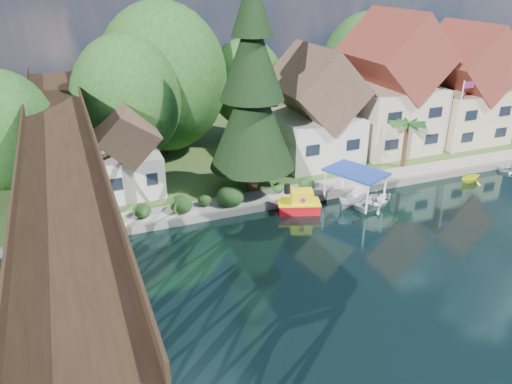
# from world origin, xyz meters

# --- Properties ---
(ground) EXTENTS (140.00, 140.00, 0.00)m
(ground) POSITION_xyz_m (0.00, 0.00, 0.00)
(ground) COLOR black
(ground) RESTS_ON ground
(bank) EXTENTS (140.00, 52.00, 0.50)m
(bank) POSITION_xyz_m (0.00, 34.00, 0.25)
(bank) COLOR #305321
(bank) RESTS_ON ground
(seawall) EXTENTS (60.00, 0.40, 0.62)m
(seawall) POSITION_xyz_m (4.00, 8.00, 0.31)
(seawall) COLOR slate
(seawall) RESTS_ON ground
(promenade) EXTENTS (50.00, 2.60, 0.06)m
(promenade) POSITION_xyz_m (6.00, 9.30, 0.53)
(promenade) COLOR gray
(promenade) RESTS_ON bank
(trestle_bridge) EXTENTS (4.12, 44.18, 9.30)m
(trestle_bridge) POSITION_xyz_m (-16.00, 5.17, 5.35)
(trestle_bridge) COLOR black
(trestle_bridge) RESTS_ON ground
(house_left) EXTENTS (7.64, 8.64, 11.02)m
(house_left) POSITION_xyz_m (7.00, 16.00, 5.14)
(house_left) COLOR beige
(house_left) RESTS_ON bank
(house_center) EXTENTS (8.65, 9.18, 13.89)m
(house_center) POSITION_xyz_m (16.00, 16.50, 6.42)
(house_center) COLOR #C4B599
(house_center) RESTS_ON bank
(house_right) EXTENTS (8.15, 8.64, 12.45)m
(house_right) POSITION_xyz_m (25.00, 16.00, 5.78)
(house_right) COLOR #C5B38D
(house_right) RESTS_ON bank
(shed) EXTENTS (5.09, 5.40, 7.85)m
(shed) POSITION_xyz_m (-11.00, 14.50, 3.83)
(shed) COLOR beige
(shed) RESTS_ON bank
(bg_trees) EXTENTS (49.90, 13.30, 10.57)m
(bg_trees) POSITION_xyz_m (1.00, 21.25, 7.29)
(bg_trees) COLOR #382314
(bg_trees) RESTS_ON bank
(shrubs) EXTENTS (15.76, 2.47, 1.70)m
(shrubs) POSITION_xyz_m (-4.60, 9.26, 1.23)
(shrubs) COLOR #1A4217
(shrubs) RESTS_ON bank
(conifer) EXTENTS (7.14, 7.14, 17.59)m
(conifer) POSITION_xyz_m (-1.23, 11.19, 8.97)
(conifer) COLOR #382314
(conifer) RESTS_ON bank
(palm_tree) EXTENTS (4.38, 4.38, 4.69)m
(palm_tree) POSITION_xyz_m (14.16, 10.94, 4.59)
(palm_tree) COLOR #382314
(palm_tree) RESTS_ON bank
(flagpole) EXTENTS (1.18, 0.23, 7.55)m
(flagpole) POSITION_xyz_m (21.00, 11.71, 5.13)
(flagpole) COLOR white
(flagpole) RESTS_ON bank
(tugboat) EXTENTS (3.80, 2.86, 2.45)m
(tugboat) POSITION_xyz_m (1.07, 6.71, 0.73)
(tugboat) COLOR red
(tugboat) RESTS_ON ground
(boat_white_a) EXTENTS (4.85, 4.06, 0.86)m
(boat_white_a) POSITION_xyz_m (7.46, 5.50, 0.43)
(boat_white_a) COLOR silver
(boat_white_a) RESTS_ON ground
(boat_canopy) EXTENTS (4.80, 5.52, 2.98)m
(boat_canopy) POSITION_xyz_m (5.88, 6.29, 1.28)
(boat_canopy) COLOR white
(boat_canopy) RESTS_ON ground
(boat_yellow) EXTENTS (2.62, 2.33, 1.26)m
(boat_yellow) POSITION_xyz_m (18.26, 6.28, 0.63)
(boat_yellow) COLOR yellow
(boat_yellow) RESTS_ON ground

